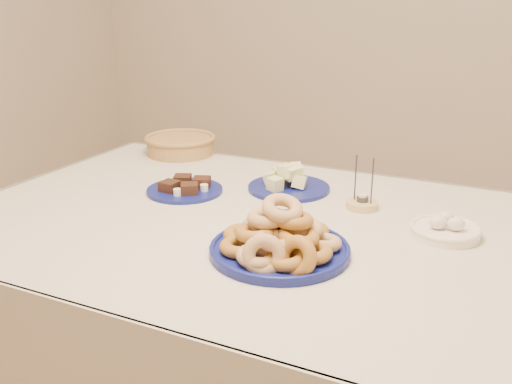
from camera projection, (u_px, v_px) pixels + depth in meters
dining_table at (264, 258)px, 1.56m from camera, size 1.71×1.11×0.75m
donut_platter at (280, 241)px, 1.32m from camera, size 0.40×0.40×0.15m
melon_plate at (288, 181)px, 1.77m from camera, size 0.27×0.27×0.09m
brownie_plate at (185, 188)px, 1.75m from camera, size 0.28×0.28×0.04m
wicker_basket at (180, 144)px, 2.16m from camera, size 0.34×0.34×0.07m
candle_holder at (362, 204)px, 1.62m from camera, size 0.11×0.11×0.15m
egg_bowl at (445, 229)px, 1.43m from camera, size 0.23×0.23×0.06m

